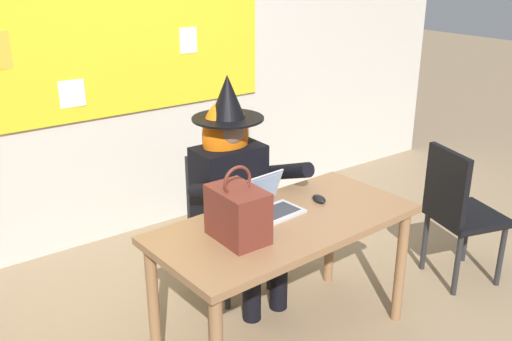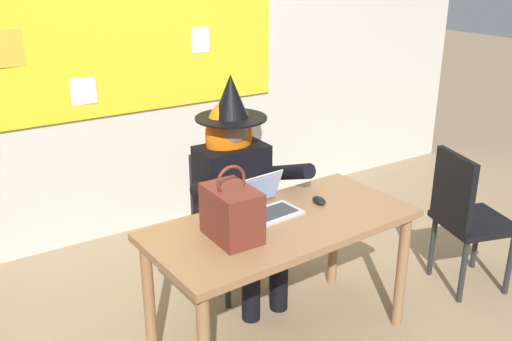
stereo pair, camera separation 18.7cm
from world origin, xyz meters
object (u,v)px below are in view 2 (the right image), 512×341
Objects in this scene: person_costumed at (237,178)px; handbag at (232,213)px; computer_mouse at (319,200)px; chair_at_desk at (227,213)px; chair_extra_corner at (465,213)px; desk_main at (282,238)px; laptop at (268,204)px.

person_costumed is 0.72m from handbag.
chair_at_desk is at bearing 121.89° from computer_mouse.
chair_extra_corner is (1.23, -0.85, 0.02)m from chair_at_desk.
person_costumed reaches higher than handbag.
chair_extra_corner is (1.61, -0.13, -0.36)m from handbag.
desk_main is 4.71× the size of laptop.
computer_mouse reaches higher than desk_main.
person_costumed is at bearing 57.20° from handbag.
chair_extra_corner is at bearing 59.51° from person_costumed.
computer_mouse is at bearing 8.73° from handbag.
person_costumed is 4.53× the size of laptop.
chair_at_desk is 0.64m from laptop.
handbag is (-0.38, -0.60, 0.10)m from person_costumed.
chair_extra_corner is at bearing -6.75° from desk_main.
chair_at_desk is 0.72m from computer_mouse.
computer_mouse is at bearing 14.05° from desk_main.
desk_main is at bearing -154.73° from computer_mouse.
handbag is 0.41× the size of chair_extra_corner.
desk_main is 1.63× the size of chair_at_desk.
desk_main is at bearing -96.00° from laptop.
laptop is (0.00, 0.14, 0.14)m from desk_main.
computer_mouse is (0.30, 0.08, 0.11)m from desk_main.
desk_main is 13.98× the size of computer_mouse.
desk_main is 1.04× the size of person_costumed.
chair_at_desk is (0.07, 0.70, -0.15)m from desk_main.
chair_extra_corner reaches higher than desk_main.
chair_extra_corner is at bearing -17.87° from laptop.
chair_at_desk is 2.89× the size of laptop.
person_costumed reaches higher than laptop.
person_costumed is 1.45m from chair_extra_corner.
chair_extra_corner is (1.30, -0.15, -0.13)m from desk_main.
chair_at_desk reaches higher than desk_main.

